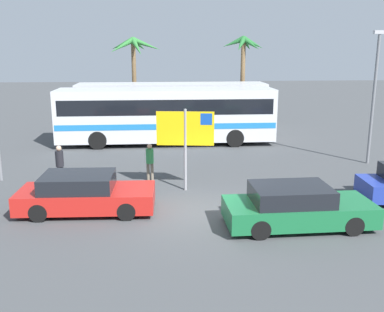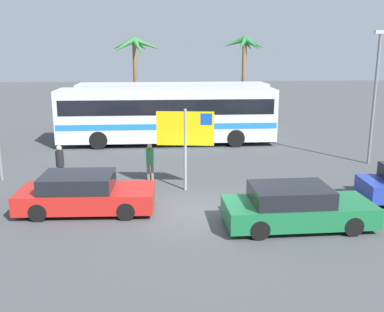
{
  "view_description": "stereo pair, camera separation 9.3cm",
  "coord_description": "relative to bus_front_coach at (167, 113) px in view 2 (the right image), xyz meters",
  "views": [
    {
      "loc": [
        -1.42,
        -14.09,
        5.45
      ],
      "look_at": [
        -0.12,
        2.8,
        1.3
      ],
      "focal_mm": 41.55,
      "sensor_mm": 36.0,
      "label": 1
    },
    {
      "loc": [
        -1.33,
        -14.09,
        5.45
      ],
      "look_at": [
        -0.12,
        2.8,
        1.3
      ],
      "focal_mm": 41.55,
      "sensor_mm": 36.0,
      "label": 2
    }
  ],
  "objects": [
    {
      "name": "ground",
      "position": [
        0.95,
        -11.24,
        -1.78
      ],
      "size": [
        120.0,
        120.0,
        0.0
      ],
      "primitive_type": "plane",
      "color": "#424447"
    },
    {
      "name": "bus_rear_coach",
      "position": [
        0.45,
        3.92,
        0.0
      ],
      "size": [
        12.27,
        2.6,
        3.17
      ],
      "color": "silver",
      "rests_on": "ground"
    },
    {
      "name": "bus_front_coach",
      "position": [
        0.0,
        0.0,
        0.0
      ],
      "size": [
        12.27,
        2.6,
        3.17
      ],
      "color": "silver",
      "rests_on": "ground"
    },
    {
      "name": "pedestrian_crossing_lot",
      "position": [
        -4.45,
        -7.72,
        -0.82
      ],
      "size": [
        0.32,
        0.32,
        1.65
      ],
      "rotation": [
        0.0,
        0.0,
        5.78
      ],
      "color": "#2D2D33",
      "rests_on": "ground"
    },
    {
      "name": "ferry_sign",
      "position": [
        0.6,
        -8.73,
        0.54
      ],
      "size": [
        2.19,
        0.33,
        3.2
      ],
      "rotation": [
        0.0,
        0.0,
        -0.12
      ],
      "color": "gray",
      "rests_on": "ground"
    },
    {
      "name": "palm_tree_seaside",
      "position": [
        5.57,
        6.24,
        3.22
      ],
      "size": [
        3.01,
        2.73,
        6.24
      ],
      "color": "brown",
      "rests_on": "ground"
    },
    {
      "name": "pedestrian_near_sign",
      "position": [
        -0.85,
        -7.37,
        -0.86
      ],
      "size": [
        0.32,
        0.32,
        1.58
      ],
      "rotation": [
        0.0,
        0.0,
        4.32
      ],
      "color": "#706656",
      "rests_on": "ground"
    },
    {
      "name": "car_green",
      "position": [
        3.75,
        -12.63,
        -1.15
      ],
      "size": [
        4.6,
        1.98,
        1.32
      ],
      "rotation": [
        0.0,
        0.0,
        0.02
      ],
      "color": "#196638",
      "rests_on": "ground"
    },
    {
      "name": "palm_tree_inland",
      "position": [
        -2.17,
        7.97,
        3.19
      ],
      "size": [
        3.84,
        3.78,
        6.19
      ],
      "color": "brown",
      "rests_on": "ground"
    },
    {
      "name": "car_red",
      "position": [
        -3.0,
        -10.82,
        -1.15
      ],
      "size": [
        4.59,
        2.01,
        1.32
      ],
      "rotation": [
        0.0,
        0.0,
        -0.03
      ],
      "color": "red",
      "rests_on": "ground"
    },
    {
      "name": "lamp_post_left_side",
      "position": [
        9.59,
        -5.25,
        1.64
      ],
      "size": [
        0.56,
        0.2,
        6.2
      ],
      "color": "slate",
      "rests_on": "ground"
    }
  ]
}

